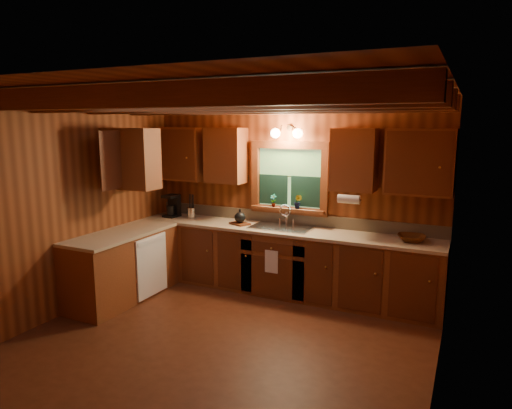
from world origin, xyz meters
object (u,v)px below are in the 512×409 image
object	(u,v)px
sink	(282,231)
coffee_maker	(173,206)
wicker_basket	(412,238)
cutting_board	(240,224)

from	to	relation	value
sink	coffee_maker	xyz separation A→B (m)	(-1.78, 0.01, 0.21)
sink	wicker_basket	world-z (taller)	sink
sink	wicker_basket	size ratio (longest dim) A/B	2.50
cutting_board	wicker_basket	distance (m)	2.28
coffee_maker	wicker_basket	world-z (taller)	coffee_maker
coffee_maker	wicker_basket	distance (m)	3.46
cutting_board	wicker_basket	size ratio (longest dim) A/B	0.81
wicker_basket	coffee_maker	bearing A→B (deg)	179.87
sink	wicker_basket	distance (m)	1.68
coffee_maker	wicker_basket	bearing A→B (deg)	4.34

